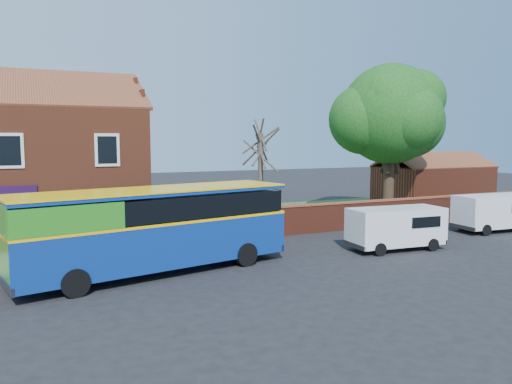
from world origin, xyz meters
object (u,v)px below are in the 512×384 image
bus (146,226)px  van_far (495,211)px  large_tree (390,118)px  van_near (396,226)px

bus → van_far: bus is taller
van_far → large_tree: bearing=110.5°
van_near → bus: bearing=-178.5°
van_near → large_tree: large_tree is taller
van_near → large_tree: 11.57m
bus → large_tree: size_ratio=1.10×
van_near → large_tree: bearing=57.3°
large_tree → bus: bearing=-156.6°
bus → van_far: 19.57m
van_far → bus: bearing=-173.3°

